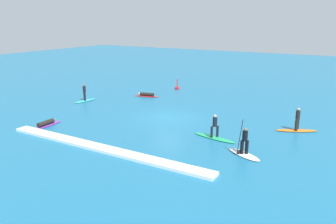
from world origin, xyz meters
The scene contains 9 objects.
ground_plane centered at (0.00, 0.00, 0.00)m, with size 120.00×120.00×0.00m, color #1E6B93.
surfer_on_green_board centered at (5.25, -2.64, 0.34)m, with size 3.29×1.20×1.68m.
surfer_on_white_board centered at (7.94, -4.48, 0.40)m, with size 2.54×1.78×2.20m.
surfer_on_purple_board centered at (-6.80, -6.64, 0.17)m, with size 0.74×2.97×0.44m.
surfer_on_orange_board centered at (9.75, 1.84, 0.40)m, with size 2.90×1.94×1.74m.
surfer_on_teal_board centered at (-10.04, 0.80, 0.42)m, with size 0.89×2.63×1.74m.
surfer_on_red_board centered at (-6.00, 5.68, 0.17)m, with size 2.71×1.22×0.42m.
marker_buoy centered at (-5.12, 10.66, 0.17)m, with size 0.50×0.50×1.29m.
wave_crest centered at (0.00, -8.15, 0.09)m, with size 15.40×0.90×0.18m, color white.
Camera 1 is at (13.67, -22.91, 7.83)m, focal length 36.16 mm.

